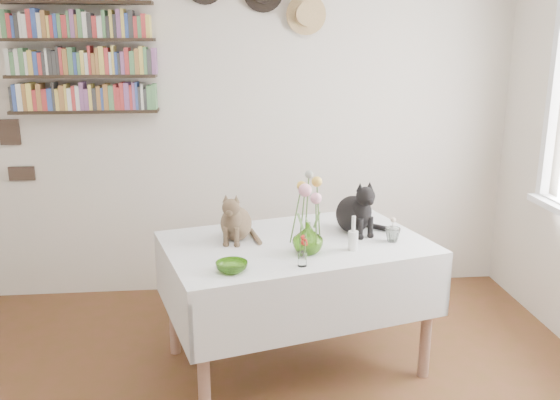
{
  "coord_description": "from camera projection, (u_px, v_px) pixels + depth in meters",
  "views": [
    {
      "loc": [
        -0.16,
        -2.09,
        1.89
      ],
      "look_at": [
        0.14,
        0.96,
        1.05
      ],
      "focal_mm": 38.0,
      "sensor_mm": 36.0,
      "label": 1
    }
  ],
  "objects": [
    {
      "name": "room",
      "position": [
        267.0,
        217.0,
        2.19
      ],
      "size": [
        4.08,
        4.58,
        2.58
      ],
      "color": "brown",
      "rests_on": "ground"
    },
    {
      "name": "dining_table",
      "position": [
        296.0,
        273.0,
        3.41
      ],
      "size": [
        1.64,
        1.28,
        0.78
      ],
      "color": "white",
      "rests_on": "room"
    },
    {
      "name": "tabby_cat",
      "position": [
        236.0,
        215.0,
        3.36
      ],
      "size": [
        0.26,
        0.29,
        0.29
      ],
      "primitive_type": null,
      "rotation": [
        0.0,
        0.0,
        -0.27
      ],
      "color": "brown",
      "rests_on": "dining_table"
    },
    {
      "name": "black_cat",
      "position": [
        353.0,
        205.0,
        3.49
      ],
      "size": [
        0.31,
        0.34,
        0.33
      ],
      "primitive_type": null,
      "rotation": [
        0.0,
        0.0,
        0.37
      ],
      "color": "black",
      "rests_on": "dining_table"
    },
    {
      "name": "flower_vase",
      "position": [
        308.0,
        238.0,
        3.15
      ],
      "size": [
        0.23,
        0.23,
        0.17
      ],
      "primitive_type": "imported",
      "rotation": [
        0.0,
        0.0,
        0.69
      ],
      "color": "#77BA32",
      "rests_on": "dining_table"
    },
    {
      "name": "green_bowl",
      "position": [
        232.0,
        267.0,
        2.92
      ],
      "size": [
        0.19,
        0.19,
        0.05
      ],
      "primitive_type": "imported",
      "rotation": [
        0.0,
        0.0,
        0.22
      ],
      "color": "#77BA32",
      "rests_on": "dining_table"
    },
    {
      "name": "drinking_glass",
      "position": [
        393.0,
        235.0,
        3.34
      ],
      "size": [
        0.12,
        0.12,
        0.08
      ],
      "primitive_type": "imported",
      "rotation": [
        0.0,
        0.0,
        0.61
      ],
      "color": "white",
      "rests_on": "dining_table"
    },
    {
      "name": "candlestick",
      "position": [
        353.0,
        239.0,
        3.2
      ],
      "size": [
        0.05,
        0.05,
        0.19
      ],
      "color": "white",
      "rests_on": "dining_table"
    },
    {
      "name": "berry_jar",
      "position": [
        302.0,
        250.0,
        2.97
      ],
      "size": [
        0.05,
        0.05,
        0.19
      ],
      "color": "white",
      "rests_on": "dining_table"
    },
    {
      "name": "porcelain_figurine",
      "position": [
        393.0,
        226.0,
        3.49
      ],
      "size": [
        0.05,
        0.05,
        0.1
      ],
      "color": "white",
      "rests_on": "dining_table"
    },
    {
      "name": "flower_bouquet",
      "position": [
        308.0,
        191.0,
        3.1
      ],
      "size": [
        0.17,
        0.12,
        0.39
      ],
      "color": "#4C7233",
      "rests_on": "flower_vase"
    },
    {
      "name": "bookshelf_unit",
      "position": [
        80.0,
        45.0,
        4.0
      ],
      "size": [
        1.0,
        0.16,
        0.91
      ],
      "color": "black",
      "rests_on": "room"
    },
    {
      "name": "wall_art_plaques",
      "position": [
        15.0,
        150.0,
        4.21
      ],
      "size": [
        0.21,
        0.02,
        0.44
      ],
      "color": "#38281E",
      "rests_on": "room"
    }
  ]
}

